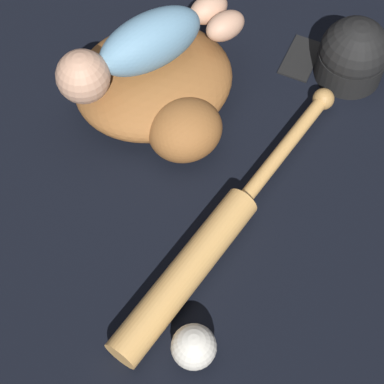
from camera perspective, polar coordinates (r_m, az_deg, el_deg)
The scene contains 6 objects.
ground_plane at distance 1.25m, azimuth -6.20°, elevation 8.38°, with size 6.00×6.00×0.00m, color black.
baseball_glove at distance 1.19m, azimuth -2.99°, elevation 9.21°, with size 0.38×0.38×0.10m.
baby_figure at distance 1.13m, azimuth -4.36°, elevation 12.77°, with size 0.36×0.17×0.10m.
baseball_bat at distance 1.04m, azimuth 1.46°, elevation -4.69°, with size 0.62×0.10×0.06m.
baseball at distance 0.97m, azimuth 0.16°, elevation -13.60°, with size 0.07×0.07×0.07m.
baseball_cap at distance 1.28m, azimuth 14.02°, elevation 11.72°, with size 0.15×0.20×0.13m.
Camera 1 is at (0.51, 0.61, 0.96)m, focal length 60.00 mm.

